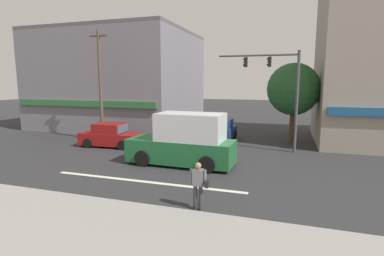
% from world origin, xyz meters
% --- Properties ---
extents(ground_plane, '(120.00, 120.00, 0.00)m').
position_xyz_m(ground_plane, '(0.00, 0.00, 0.00)').
color(ground_plane, '#2B2B2D').
extents(lane_marking_stripe, '(9.00, 0.24, 0.01)m').
position_xyz_m(lane_marking_stripe, '(0.00, -3.50, 0.00)').
color(lane_marking_stripe, silver).
rests_on(lane_marking_stripe, ground).
extents(sidewalk_curb, '(40.00, 5.00, 0.16)m').
position_xyz_m(sidewalk_curb, '(0.00, -8.50, 0.08)').
color(sidewalk_curb, gray).
rests_on(sidewalk_curb, ground).
extents(building_left_block, '(13.75, 11.77, 9.02)m').
position_xyz_m(building_left_block, '(-10.06, 11.43, 4.51)').
color(building_left_block, slate).
rests_on(building_left_block, ground).
extents(street_tree, '(3.65, 3.65, 5.66)m').
position_xyz_m(street_tree, '(6.13, 7.45, 3.82)').
color(street_tree, '#4C3823').
rests_on(street_tree, ground).
extents(utility_pole_near_left, '(1.40, 0.22, 7.94)m').
position_xyz_m(utility_pole_near_left, '(-7.14, 3.83, 4.12)').
color(utility_pole_near_left, brown).
rests_on(utility_pole_near_left, ground).
extents(traffic_light_mast, '(4.89, 0.33, 6.20)m').
position_xyz_m(traffic_light_mast, '(5.33, 4.33, 4.18)').
color(traffic_light_mast, '#47474C').
rests_on(traffic_light_mast, ground).
extents(box_truck_crossing_rightbound, '(5.66, 2.37, 2.75)m').
position_xyz_m(box_truck_crossing_rightbound, '(0.75, -0.40, 1.25)').
color(box_truck_crossing_rightbound, '#1E6033').
rests_on(box_truck_crossing_rightbound, ground).
extents(sedan_waiting_far, '(2.10, 4.21, 1.58)m').
position_xyz_m(sedan_waiting_far, '(1.05, 6.69, 0.71)').
color(sedan_waiting_far, navy).
rests_on(sedan_waiting_far, ground).
extents(sedan_crossing_leftbound, '(4.19, 2.05, 1.58)m').
position_xyz_m(sedan_crossing_leftbound, '(-5.51, 2.41, 0.71)').
color(sedan_crossing_leftbound, maroon).
rests_on(sedan_crossing_leftbound, ground).
extents(pedestrian_foreground_with_bag, '(0.67, 0.29, 1.67)m').
position_xyz_m(pedestrian_foreground_with_bag, '(3.08, -5.57, 0.95)').
color(pedestrian_foreground_with_bag, '#333338').
rests_on(pedestrian_foreground_with_bag, ground).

